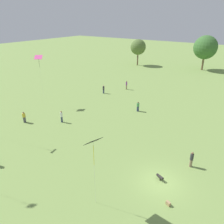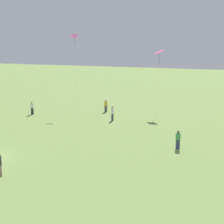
% 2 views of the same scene
% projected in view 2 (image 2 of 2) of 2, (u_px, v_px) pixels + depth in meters
% --- Properties ---
extents(person_1, '(0.52, 0.52, 1.71)m').
position_uv_depth(person_1, '(106.00, 106.00, 44.32)').
color(person_1, '#4C4C51').
rests_on(person_1, ground_plane).
extents(person_3, '(0.40, 0.40, 1.84)m').
position_uv_depth(person_3, '(112.00, 113.00, 38.91)').
color(person_3, '#333D5B').
rests_on(person_3, ground_plane).
extents(person_5, '(0.47, 0.47, 1.69)m').
position_uv_depth(person_5, '(178.00, 140.00, 28.05)').
color(person_5, '#333D5B').
rests_on(person_5, ground_plane).
extents(person_6, '(0.57, 0.57, 1.79)m').
position_uv_depth(person_6, '(32.00, 108.00, 42.54)').
color(person_6, '#232328').
rests_on(person_6, ground_plane).
extents(kite_6, '(0.86, 0.98, 10.87)m').
position_uv_depth(kite_6, '(74.00, 39.00, 44.31)').
color(kite_6, '#E54C99').
rests_on(kite_6, ground_plane).
extents(kite_7, '(1.70, 1.69, 8.67)m').
position_uv_depth(kite_7, '(159.00, 53.00, 43.07)').
color(kite_7, '#E54C99').
rests_on(kite_7, ground_plane).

